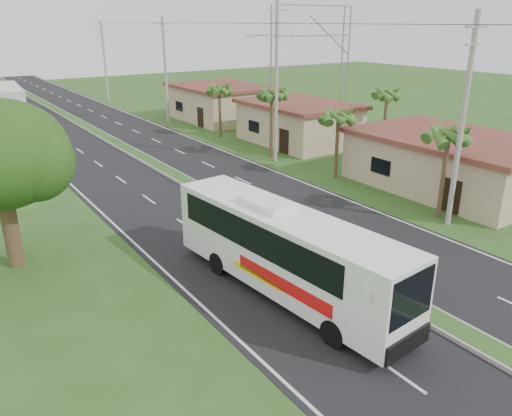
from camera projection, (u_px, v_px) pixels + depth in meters
ground at (364, 281)px, 21.38m from camera, size 180.00×180.00×0.00m
road_asphalt at (167, 172)px, 36.86m from camera, size 14.00×160.00×0.02m
median_strip at (167, 171)px, 36.83m from camera, size 1.20×160.00×0.18m
lane_edge_left at (74, 188)px, 33.34m from camera, size 0.12×160.00×0.01m
lane_edge_right at (243, 159)px, 40.39m from camera, size 0.12×160.00×0.01m
shop_near at (451, 162)px, 32.76m from camera, size 8.60×12.60×3.52m
shop_mid at (298, 122)px, 45.13m from camera, size 7.60×10.60×3.67m
shop_far at (220, 102)px, 55.94m from camera, size 8.60×11.60×3.82m
palm_verge_a at (449, 135)px, 26.77m from camera, size 2.40×2.40×5.45m
palm_verge_b at (339, 116)px, 34.08m from camera, size 2.40×2.40×5.05m
palm_verge_c at (272, 94)px, 38.92m from camera, size 2.40×2.40×5.85m
palm_verge_d at (219, 89)px, 46.35m from camera, size 2.40×2.40×5.25m
palm_behind_shop at (387, 94)px, 40.46m from camera, size 2.40×2.40×5.65m
utility_pole_a at (462, 121)px, 25.40m from camera, size 1.60×0.28×11.00m
utility_pole_b at (276, 81)px, 37.57m from camera, size 3.20×0.28×12.00m
utility_pole_c at (165, 69)px, 53.28m from camera, size 1.60×0.28×11.00m
utility_pole_d at (105, 60)px, 68.86m from camera, size 1.60×0.28×10.50m
billboard_lattice at (311, 57)px, 53.78m from camera, size 10.18×1.18×12.07m
coach_bus_main at (284, 247)px, 19.75m from camera, size 3.45×11.77×3.75m
coach_bus_far at (9, 99)px, 58.14m from camera, size 3.50×11.95×3.43m
motorcyclist at (237, 219)px, 25.74m from camera, size 1.63×0.51×2.32m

